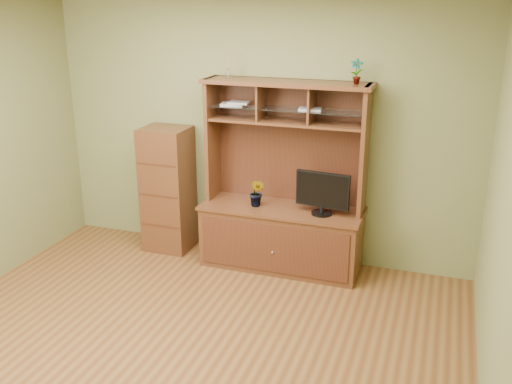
% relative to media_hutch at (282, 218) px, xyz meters
% --- Properties ---
extents(room, '(4.54, 4.04, 2.74)m').
position_rel_media_hutch_xyz_m(room, '(-0.35, -1.73, 0.83)').
color(room, brown).
rests_on(room, ground).
extents(media_hutch, '(1.66, 0.61, 1.90)m').
position_rel_media_hutch_xyz_m(media_hutch, '(0.00, 0.00, 0.00)').
color(media_hutch, '#452513').
rests_on(media_hutch, room).
extents(monitor, '(0.53, 0.20, 0.42)m').
position_rel_media_hutch_xyz_m(monitor, '(0.42, -0.08, 0.35)').
color(monitor, black).
rests_on(monitor, media_hutch).
extents(orchid_plant, '(0.19, 0.17, 0.29)m').
position_rel_media_hutch_xyz_m(orchid_plant, '(-0.24, -0.08, 0.27)').
color(orchid_plant, '#32511B').
rests_on(orchid_plant, media_hutch).
extents(top_plant, '(0.13, 0.09, 0.23)m').
position_rel_media_hutch_xyz_m(top_plant, '(0.66, 0.08, 1.49)').
color(top_plant, '#376623').
rests_on(top_plant, media_hutch).
extents(reed_diffuser, '(0.05, 0.05, 0.25)m').
position_rel_media_hutch_xyz_m(reed_diffuser, '(-0.59, 0.08, 1.48)').
color(reed_diffuser, silver).
rests_on(reed_diffuser, media_hutch).
extents(magazines, '(1.04, 0.21, 0.04)m').
position_rel_media_hutch_xyz_m(magazines, '(-0.28, 0.08, 1.13)').
color(magazines, '#AEAEB3').
rests_on(magazines, media_hutch).
extents(side_cabinet, '(0.48, 0.44, 1.36)m').
position_rel_media_hutch_xyz_m(side_cabinet, '(-1.30, 0.03, 0.16)').
color(side_cabinet, '#452513').
rests_on(side_cabinet, room).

